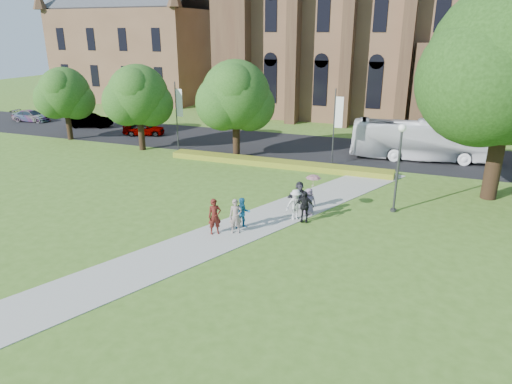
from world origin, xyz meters
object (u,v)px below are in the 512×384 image
at_px(large_tree, 512,63).
at_px(pedestrian_0, 215,216).
at_px(car_1, 90,120).
at_px(car_2, 31,116).
at_px(streetlamp, 399,158).
at_px(car_0, 144,128).
at_px(tour_coach, 423,140).

relative_size(large_tree, pedestrian_0, 6.84).
height_order(large_tree, pedestrian_0, large_tree).
relative_size(car_1, car_2, 1.03).
height_order(streetlamp, large_tree, large_tree).
relative_size(streetlamp, large_tree, 0.40).
height_order(large_tree, car_0, large_tree).
relative_size(streetlamp, car_2, 1.16).
distance_m(tour_coach, car_0, 26.90).
bearing_deg(tour_coach, streetlamp, 167.21).
bearing_deg(car_2, large_tree, -108.89).
distance_m(tour_coach, pedestrian_0, 21.73).
relative_size(streetlamp, car_0, 1.27).
bearing_deg(car_2, car_0, -103.37).
height_order(car_1, pedestrian_0, pedestrian_0).
distance_m(large_tree, pedestrian_0, 19.39).
relative_size(tour_coach, car_2, 2.60).
bearing_deg(large_tree, streetlamp, -140.71).
distance_m(streetlamp, car_0, 28.72).
xyz_separation_m(tour_coach, car_0, (-26.88, -0.20, -0.93)).
bearing_deg(car_1, car_0, -118.77).
xyz_separation_m(large_tree, car_0, (-31.20, 8.07, -7.64)).
height_order(tour_coach, car_1, tour_coach).
bearing_deg(pedestrian_0, car_0, 93.81).
xyz_separation_m(large_tree, car_1, (-39.11, 9.49, -7.58)).
height_order(car_0, pedestrian_0, pedestrian_0).
height_order(car_0, car_1, car_1).
xyz_separation_m(car_2, pedestrian_0, (33.85, -21.02, 0.33)).
relative_size(streetlamp, pedestrian_0, 2.72).
distance_m(streetlamp, pedestrian_0, 11.07).
bearing_deg(pedestrian_0, car_2, 110.25).
xyz_separation_m(car_0, pedestrian_0, (17.15, -19.22, 0.28)).
bearing_deg(pedestrian_0, streetlamp, -0.05).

